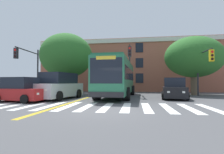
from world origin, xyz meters
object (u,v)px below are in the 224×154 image
object	(u,v)px
car_black_far_lane	(174,89)
traffic_light_overhead	(130,61)
traffic_light_far_corner	(29,62)
street_tree_curbside_large	(194,57)
city_bus	(118,78)
car_red_cross_street	(20,90)
car_teal_behind_bus	(114,85)
traffic_light_near_corner	(203,64)
car_silver_near_lane	(59,86)
street_tree_curbside_small	(67,56)

from	to	relation	value
car_black_far_lane	traffic_light_overhead	distance (m)	5.90
traffic_light_far_corner	street_tree_curbside_large	size ratio (longest dim) A/B	0.69
city_bus	car_red_cross_street	distance (m)	8.39
car_teal_behind_bus	traffic_light_near_corner	bearing A→B (deg)	-37.58
traffic_light_overhead	city_bus	bearing A→B (deg)	-116.30
city_bus	car_black_far_lane	bearing A→B (deg)	-13.29
car_silver_near_lane	traffic_light_overhead	world-z (taller)	traffic_light_overhead
car_teal_behind_bus	street_tree_curbside_large	bearing A→B (deg)	-24.06
traffic_light_overhead	traffic_light_near_corner	bearing A→B (deg)	-11.87
traffic_light_far_corner	car_silver_near_lane	bearing A→B (deg)	-33.24
car_black_far_lane	street_tree_curbside_small	bearing A→B (deg)	158.00
car_teal_behind_bus	traffic_light_overhead	world-z (taller)	traffic_light_overhead
car_silver_near_lane	car_black_far_lane	bearing A→B (deg)	9.27
street_tree_curbside_large	street_tree_curbside_small	distance (m)	14.89
car_black_far_lane	street_tree_curbside_large	size ratio (longest dim) A/B	0.55
traffic_light_overhead	street_tree_curbside_small	distance (m)	7.97
car_red_cross_street	traffic_light_far_corner	xyz separation A→B (m)	(-3.12, 5.66, 2.74)
traffic_light_overhead	car_silver_near_lane	bearing A→B (deg)	-139.37
car_red_cross_street	traffic_light_overhead	bearing A→B (deg)	44.04
car_black_far_lane	car_teal_behind_bus	bearing A→B (deg)	124.94
car_teal_behind_bus	car_red_cross_street	distance (m)	14.14
car_black_far_lane	car_red_cross_street	bearing A→B (deg)	-160.89
car_silver_near_lane	street_tree_curbside_large	bearing A→B (deg)	26.84
car_teal_behind_bus	traffic_light_near_corner	xyz separation A→B (m)	(9.51, -7.32, 2.14)
city_bus	traffic_light_overhead	distance (m)	3.03
car_teal_behind_bus	car_silver_near_lane	bearing A→B (deg)	-106.77
city_bus	traffic_light_near_corner	distance (m)	8.21
street_tree_curbside_large	street_tree_curbside_small	size ratio (longest dim) A/B	1.01
car_teal_behind_bus	traffic_light_far_corner	bearing A→B (deg)	-137.49
traffic_light_far_corner	traffic_light_overhead	distance (m)	10.85
car_red_cross_street	street_tree_curbside_small	bearing A→B (deg)	91.28
city_bus	car_black_far_lane	world-z (taller)	city_bus
car_red_cross_street	car_silver_near_lane	bearing A→B (deg)	52.58
car_teal_behind_bus	car_black_far_lane	bearing A→B (deg)	-55.06
car_silver_near_lane	car_teal_behind_bus	xyz separation A→B (m)	(3.25, 10.78, -0.03)
city_bus	car_black_far_lane	xyz separation A→B (m)	(5.00, -1.18, -1.03)
car_silver_near_lane	car_teal_behind_bus	size ratio (longest dim) A/B	1.10
city_bus	street_tree_curbside_large	distance (m)	9.28
street_tree_curbside_large	car_black_far_lane	bearing A→B (deg)	-122.76
street_tree_curbside_large	street_tree_curbside_small	xyz separation A→B (m)	(-14.88, -0.18, 0.46)
car_silver_near_lane	car_red_cross_street	world-z (taller)	car_silver_near_lane
traffic_light_far_corner	city_bus	bearing A→B (deg)	-2.92
car_red_cross_street	street_tree_curbside_large	bearing A→B (deg)	31.24
car_black_far_lane	traffic_light_far_corner	distance (m)	14.98
car_teal_behind_bus	traffic_light_overhead	xyz separation A→B (m)	(2.50, -5.84, 2.65)
car_red_cross_street	traffic_light_far_corner	world-z (taller)	traffic_light_far_corner
city_bus	street_tree_curbside_small	distance (m)	8.10
car_silver_near_lane	car_teal_behind_bus	world-z (taller)	car_silver_near_lane
traffic_light_overhead	street_tree_curbside_small	size ratio (longest dim) A/B	0.72
traffic_light_overhead	street_tree_curbside_large	distance (m)	7.28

